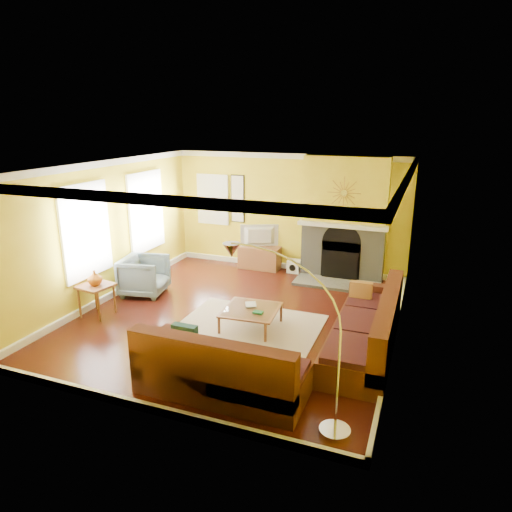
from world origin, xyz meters
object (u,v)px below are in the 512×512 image
at_px(arc_lamp, 288,341).
at_px(side_table, 97,300).
at_px(media_console, 260,258).
at_px(coffee_table, 251,318).
at_px(armchair, 144,276).
at_px(sectional_sofa, 287,323).

bearing_deg(arc_lamp, side_table, 157.59).
bearing_deg(side_table, media_console, 63.43).
bearing_deg(coffee_table, armchair, 164.93).
xyz_separation_m(media_console, side_table, (-1.80, -3.60, 0.03)).
height_order(armchair, arc_lamp, arc_lamp).
xyz_separation_m(coffee_table, side_table, (-2.80, -0.50, 0.11)).
bearing_deg(sectional_sofa, arc_lamp, -72.89).
bearing_deg(media_console, arc_lamp, -66.33).
relative_size(media_console, arc_lamp, 0.46).
distance_m(armchair, side_table, 1.22).
height_order(sectional_sofa, media_console, sectional_sofa).
height_order(side_table, arc_lamp, arc_lamp).
xyz_separation_m(sectional_sofa, side_table, (-3.60, 0.00, -0.16)).
distance_m(sectional_sofa, media_console, 4.03).
relative_size(sectional_sofa, coffee_table, 4.07).
xyz_separation_m(side_table, arc_lamp, (4.12, -1.70, 0.77)).
distance_m(side_table, arc_lamp, 4.53).
bearing_deg(coffee_table, sectional_sofa, -32.01).
height_order(coffee_table, arc_lamp, arc_lamp).
distance_m(media_console, armchair, 2.89).
bearing_deg(sectional_sofa, armchair, 160.56).
bearing_deg(armchair, arc_lamp, -137.75).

